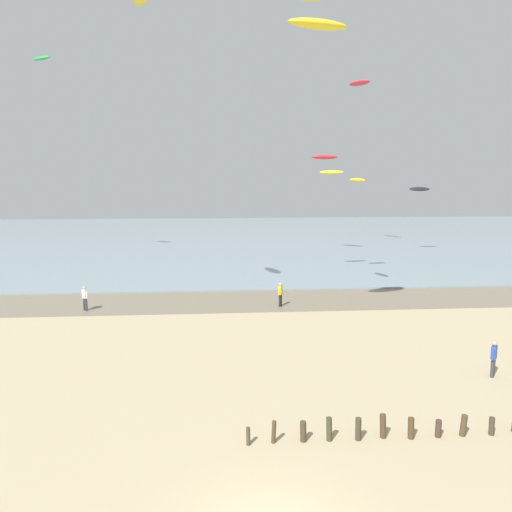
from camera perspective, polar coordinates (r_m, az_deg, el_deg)
The scene contains 13 objects.
wet_sand_strip at distance 37.16m, azimuth -2.31°, elevation -5.18°, with size 120.00×6.53×0.01m, color #7A6D59.
sea at distance 74.83m, azimuth -3.39°, elevation 2.09°, with size 160.00×70.00×0.10m, color #7F939E.
groyne_near at distance 19.68m, azimuth 19.02°, elevation -17.96°, with size 12.86×0.40×0.88m.
person_mid_beach at distance 25.83m, azimuth 25.54°, elevation -10.46°, with size 0.40×0.46×1.71m.
person_by_waterline at distance 35.53m, azimuth 2.81°, elevation -4.34°, with size 0.35×0.52×1.71m.
person_left_flank at distance 36.34m, azimuth -18.98°, elevation -4.53°, with size 0.46×0.40×1.71m.
kite_aloft_0 at distance 58.99m, azimuth 8.63°, elevation 9.46°, with size 2.93×0.94×0.47m, color yellow.
kite_aloft_3 at distance 28.68m, azimuth 7.12°, elevation 24.82°, with size 3.40×1.09×0.54m, color yellow.
kite_aloft_4 at distance 39.97m, azimuth 11.49°, elevation 8.49°, with size 2.16×0.69×0.35m, color yellow.
kite_aloft_5 at distance 59.55m, azimuth -23.31°, elevation 20.08°, with size 2.50×0.80×0.40m, color green.
kite_aloft_6 at distance 45.77m, azimuth 7.84°, elevation 11.15°, with size 2.47×0.79×0.39m, color red.
kite_aloft_7 at distance 62.03m, azimuth 18.19°, elevation 7.29°, with size 2.47×0.79×0.40m, color black.
kite_aloft_8 at distance 63.27m, azimuth 11.75°, elevation 18.82°, with size 3.21×1.03×0.51m, color red.
Camera 1 is at (-1.27, -11.42, 9.18)m, focal length 34.96 mm.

